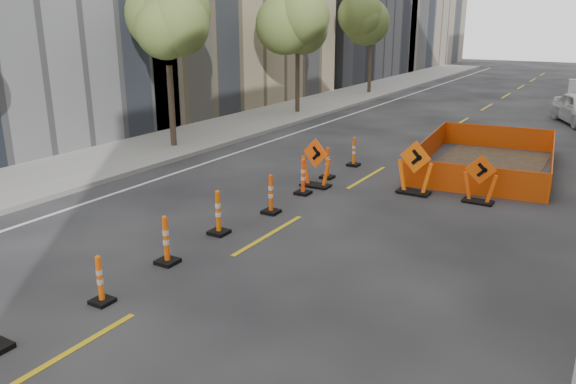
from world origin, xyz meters
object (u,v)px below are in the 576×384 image
Objects in this scene: chevron_sign_center at (415,167)px; chevron_sign_left at (316,163)px; channelizer_2 at (100,279)px; channelizer_3 at (166,240)px; chevron_sign_right at (480,179)px; channelizer_5 at (271,194)px; channelizer_4 at (218,212)px; channelizer_6 at (303,177)px; channelizer_8 at (354,151)px; channelizer_7 at (327,163)px.

chevron_sign_left is at bearing -157.61° from chevron_sign_center.
channelizer_3 is (-0.17, 1.94, 0.07)m from channelizer_2.
chevron_sign_right is at bearing 20.68° from chevron_sign_left.
channelizer_5 is (0.16, 3.88, 0.00)m from channelizer_3.
channelizer_3 is at bearing 95.12° from channelizer_2.
chevron_sign_center is (2.88, 0.85, 0.04)m from chevron_sign_left.
channelizer_4 is 7.51m from chevron_sign_right.
chevron_sign_center reaches higher than channelizer_3.
channelizer_4 is 0.79× the size of chevron_sign_right.
channelizer_6 is at bearing -76.94° from chevron_sign_left.
channelizer_8 is 3.64m from chevron_sign_center.
channelizer_5 is 1.04× the size of channelizer_7.
channelizer_5 is 0.77× the size of chevron_sign_right.
chevron_sign_right is (4.86, 5.72, 0.14)m from channelizer_4.
channelizer_2 is 11.66m from channelizer_8.
channelizer_4 reaches higher than channelizer_8.
channelizer_6 is 1.04× the size of channelizer_8.
channelizer_5 and channelizer_6 have the same top height.
channelizer_6 is at bearing 93.01° from channelizer_5.
channelizer_3 is 1.00× the size of channelizer_6.
chevron_sign_left is 3.00m from chevron_sign_center.
channelizer_7 is 1.94m from channelizer_8.
channelizer_8 is 5.22m from chevron_sign_right.
channelizer_6 is at bearing -142.15° from chevron_sign_center.
channelizer_2 is 8.68m from chevron_sign_left.
channelizer_2 is at bearing -85.86° from channelizer_4.
channelizer_7 is at bearing 94.09° from channelizer_5.
channelizer_3 is 3.89m from channelizer_5.
chevron_sign_right is at bearing 58.20° from channelizer_3.
chevron_sign_center is (2.93, -2.13, 0.29)m from channelizer_8.
channelizer_3 is at bearing -90.61° from channelizer_6.
channelizer_5 reaches higher than channelizer_8.
channelizer_3 is at bearing -89.16° from channelizer_7.
channelizer_8 is at bearing 92.09° from channelizer_5.
channelizer_2 is 0.85× the size of channelizer_4.
chevron_sign_left is 1.09× the size of chevron_sign_right.
channelizer_2 is at bearing -88.30° from channelizer_7.
channelizer_8 is at bearing 91.10° from channelizer_2.
chevron_sign_right is (4.87, -0.10, 0.18)m from channelizer_7.
channelizer_2 is at bearing -84.88° from channelizer_3.
channelizer_3 is 0.77× the size of chevron_sign_right.
chevron_sign_center is at bearing 53.63° from channelizer_5.
chevron_sign_left is (0.12, -1.04, 0.24)m from channelizer_7.
chevron_sign_left is (-0.06, 0.91, 0.22)m from channelizer_6.
channelizer_2 is 5.83m from channelizer_5.
chevron_sign_right reaches higher than channelizer_7.
chevron_sign_right is at bearing 21.40° from channelizer_6.
channelizer_2 is at bearing -99.87° from chevron_sign_center.
channelizer_5 is 1.94m from channelizer_6.
channelizer_6 is 3.89m from channelizer_8.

